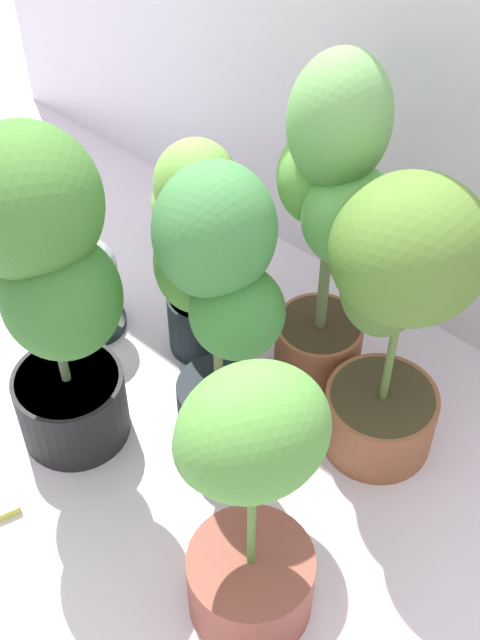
# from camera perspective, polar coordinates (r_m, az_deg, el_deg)

# --- Properties ---
(ground_plane) EXTENTS (8.00, 8.00, 0.00)m
(ground_plane) POSITION_cam_1_polar(r_m,az_deg,el_deg) (2.18, -3.70, -10.37)
(ground_plane) COLOR silver
(ground_plane) RESTS_ON ground
(potted_plant_front_left) EXTENTS (0.47, 0.39, 0.90)m
(potted_plant_front_left) POSITION_cam_1_polar(r_m,az_deg,el_deg) (1.90, -12.51, 2.75)
(potted_plant_front_left) COLOR black
(potted_plant_front_left) RESTS_ON ground
(potted_plant_center) EXTENTS (0.39, 0.31, 0.83)m
(potted_plant_center) POSITION_cam_1_polar(r_m,az_deg,el_deg) (1.87, -1.55, 1.72)
(potted_plant_center) COLOR black
(potted_plant_center) RESTS_ON ground
(potted_plant_front_right) EXTENTS (0.35, 0.34, 0.75)m
(potted_plant_front_right) POSITION_cam_1_polar(r_m,az_deg,el_deg) (1.68, 0.46, -11.37)
(potted_plant_front_right) COLOR brown
(potted_plant_front_right) RESTS_ON ground
(potted_plant_back_left) EXTENTS (0.39, 0.29, 0.67)m
(potted_plant_back_left) POSITION_cam_1_polar(r_m,az_deg,el_deg) (2.18, -2.64, 5.12)
(potted_plant_back_left) COLOR black
(potted_plant_back_left) RESTS_ON ground
(potted_plant_back_right) EXTENTS (0.45, 0.46, 0.80)m
(potted_plant_back_right) POSITION_cam_1_polar(r_m,az_deg,el_deg) (1.92, 10.13, 1.19)
(potted_plant_back_right) COLOR #965937
(potted_plant_back_right) RESTS_ON ground
(potted_plant_back_center) EXTENTS (0.37, 0.30, 0.95)m
(potted_plant_back_center) POSITION_cam_1_polar(r_m,az_deg,el_deg) (2.01, 5.99, 7.06)
(potted_plant_back_center) COLOR #975837
(potted_plant_back_center) RESTS_ON ground
(hygrometer_box) EXTENTS (0.10, 0.10, 0.03)m
(hygrometer_box) POSITION_cam_1_polar(r_m,az_deg,el_deg) (2.21, -15.30, -11.40)
(hygrometer_box) COLOR #C8D145
(hygrometer_box) RESTS_ON ground
(floor_fan) EXTENTS (0.24, 0.24, 0.31)m
(floor_fan) POSITION_cam_1_polar(r_m,az_deg,el_deg) (2.41, -9.89, 2.79)
(floor_fan) COLOR #1E2826
(floor_fan) RESTS_ON ground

